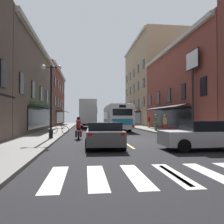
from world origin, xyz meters
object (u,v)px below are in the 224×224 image
at_px(box_truck, 89,114).
at_px(bicycle_near, 60,129).
at_px(billboard_sign, 193,72).
at_px(motorcycle_rider, 78,129).
at_px(pedestrian_near, 156,122).
at_px(sedan_mid, 206,135).
at_px(street_lamp_twin, 51,97).
at_px(pedestrian_far, 165,124).
at_px(transit_bus, 116,117).
at_px(pedestrian_mid, 149,122).
at_px(sedan_near, 104,134).

height_order(box_truck, bicycle_near, box_truck).
distance_m(billboard_sign, bicycle_near, 13.04).
distance_m(motorcycle_rider, pedestrian_near, 11.06).
bearing_deg(sedan_mid, motorcycle_rider, 135.48).
relative_size(sedan_mid, street_lamp_twin, 0.85).
bearing_deg(box_truck, bicycle_near, -101.93).
height_order(pedestrian_far, street_lamp_twin, street_lamp_twin).
height_order(bicycle_near, pedestrian_near, pedestrian_near).
distance_m(transit_bus, motorcycle_rider, 13.09).
distance_m(box_truck, sedan_mid, 24.56).
relative_size(bicycle_near, pedestrian_far, 0.99).
bearing_deg(sedan_mid, pedestrian_mid, 82.18).
xyz_separation_m(motorcycle_rider, pedestrian_mid, (9.28, 13.98, 0.28)).
distance_m(box_truck, pedestrian_near, 12.45).
bearing_deg(pedestrian_near, pedestrian_mid, 106.45).
bearing_deg(pedestrian_mid, box_truck, -145.67).
distance_m(transit_bus, pedestrian_near, 6.17).
distance_m(box_truck, pedestrian_mid, 9.04).
bearing_deg(street_lamp_twin, pedestrian_far, 23.74).
bearing_deg(street_lamp_twin, motorcycle_rider, 17.25).
distance_m(transit_bus, sedan_mid, 18.78).
distance_m(motorcycle_rider, pedestrian_far, 8.77).
bearing_deg(transit_bus, billboard_sign, -60.60).
height_order(box_truck, motorcycle_rider, box_truck).
relative_size(billboard_sign, sedan_near, 1.66).
bearing_deg(sedan_mid, pedestrian_far, 81.85).
xyz_separation_m(box_truck, sedan_near, (0.46, -22.22, -1.41)).
bearing_deg(motorcycle_rider, sedan_near, -72.13).
bearing_deg(billboard_sign, pedestrian_mid, 93.76).
relative_size(motorcycle_rider, bicycle_near, 1.24).
relative_size(sedan_mid, bicycle_near, 2.63).
distance_m(bicycle_near, pedestrian_near, 10.56).
distance_m(box_truck, bicycle_near, 13.84).
relative_size(sedan_near, pedestrian_mid, 2.71).
xyz_separation_m(billboard_sign, street_lamp_twin, (-11.95, -2.96, -2.68)).
xyz_separation_m(billboard_sign, bicycle_near, (-11.84, 1.72, -5.19)).
height_order(transit_bus, pedestrian_far, transit_bus).
height_order(transit_bus, box_truck, box_truck).
bearing_deg(pedestrian_far, sedan_mid, -66.99).
relative_size(box_truck, pedestrian_mid, 4.74).
bearing_deg(sedan_mid, sedan_near, 161.21).
bearing_deg(sedan_mid, billboard_sign, 67.85).
xyz_separation_m(motorcycle_rider, pedestrian_near, (8.21, 7.41, 0.37)).
relative_size(sedan_mid, pedestrian_near, 2.49).
height_order(pedestrian_mid, street_lamp_twin, street_lamp_twin).
bearing_deg(pedestrian_near, billboard_sign, -44.40).
distance_m(pedestrian_near, pedestrian_far, 3.68).
height_order(box_truck, pedestrian_mid, box_truck).
distance_m(sedan_near, pedestrian_near, 13.83).
bearing_deg(bicycle_near, box_truck, 78.07).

